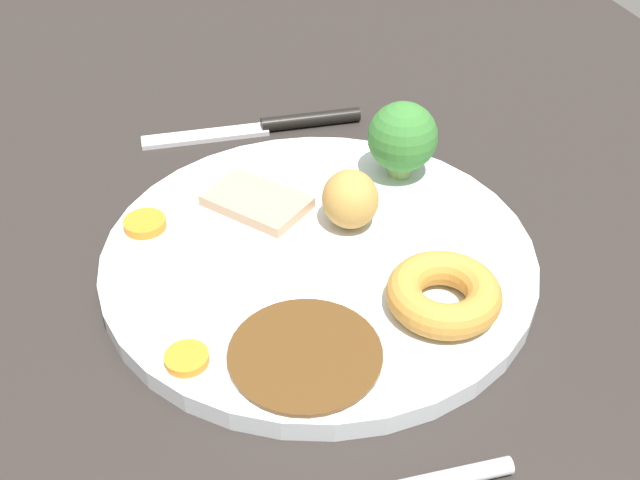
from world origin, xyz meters
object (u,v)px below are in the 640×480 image
object	(u,v)px
roast_potato_left	(348,199)
carrot_coin_front	(145,224)
dinner_plate	(320,260)
knife	(273,125)
meat_slice_main	(257,201)
broccoli_floret	(402,138)
yorkshire_pudding	(444,294)
carrot_coin_back	(187,359)

from	to	relation	value
roast_potato_left	carrot_coin_front	bearing A→B (deg)	77.52
dinner_plate	carrot_coin_front	distance (cm)	12.16
carrot_coin_front	knife	bearing A→B (deg)	-41.75
meat_slice_main	broccoli_floret	bearing A→B (deg)	-83.20
dinner_plate	broccoli_floret	xyz separation A→B (cm)	(7.36, -8.07, 3.80)
roast_potato_left	broccoli_floret	world-z (taller)	broccoli_floret
yorkshire_pudding	roast_potato_left	world-z (taller)	roast_potato_left
meat_slice_main	roast_potato_left	world-z (taller)	roast_potato_left
meat_slice_main	knife	bearing A→B (deg)	-16.60
meat_slice_main	knife	xyz separation A→B (cm)	(12.33, -3.68, -1.35)
yorkshire_pudding	carrot_coin_front	world-z (taller)	yorkshire_pudding
carrot_coin_back	broccoli_floret	distance (cm)	23.08
carrot_coin_front	broccoli_floret	distance (cm)	19.14
broccoli_floret	dinner_plate	bearing A→B (deg)	132.37
yorkshire_pudding	knife	distance (cm)	25.79
carrot_coin_front	carrot_coin_back	world-z (taller)	carrot_coin_front
roast_potato_left	broccoli_floret	bearing A→B (deg)	-48.64
dinner_plate	roast_potato_left	size ratio (longest dim) A/B	6.79
meat_slice_main	yorkshire_pudding	xyz separation A→B (cm)	(-12.88, -8.72, 0.66)
roast_potato_left	knife	xyz separation A→B (cm)	(15.81, 1.94, -2.91)
roast_potato_left	meat_slice_main	bearing A→B (deg)	58.27
meat_slice_main	broccoli_floret	size ratio (longest dim) A/B	1.21
broccoli_floret	meat_slice_main	bearing A→B (deg)	96.80
knife	dinner_plate	bearing A→B (deg)	89.52
meat_slice_main	knife	world-z (taller)	meat_slice_main
yorkshire_pudding	carrot_coin_back	bearing A→B (deg)	91.90
carrot_coin_front	knife	distance (cm)	17.26
dinner_plate	carrot_coin_front	bearing A→B (deg)	62.82
carrot_coin_front	carrot_coin_back	xyz separation A→B (cm)	(-12.87, -1.28, -0.05)
meat_slice_main	broccoli_floret	world-z (taller)	broccoli_floret
carrot_coin_back	carrot_coin_front	bearing A→B (deg)	5.69
meat_slice_main	yorkshire_pudding	size ratio (longest dim) A/B	1.01
roast_potato_left	carrot_coin_front	xyz separation A→B (cm)	(2.97, 13.40, -1.64)
dinner_plate	meat_slice_main	bearing A→B (deg)	26.36
yorkshire_pudding	knife	bearing A→B (deg)	11.32
meat_slice_main	broccoli_floret	distance (cm)	11.47
dinner_plate	yorkshire_pudding	xyz separation A→B (cm)	(-6.84, -5.73, 1.76)
meat_slice_main	carrot_coin_front	xyz separation A→B (cm)	(-0.51, 7.78, -0.08)
dinner_plate	meat_slice_main	world-z (taller)	meat_slice_main
roast_potato_left	yorkshire_pudding	bearing A→B (deg)	-161.73
yorkshire_pudding	roast_potato_left	xyz separation A→B (cm)	(9.40, 3.10, 0.89)
knife	broccoli_floret	bearing A→B (deg)	125.51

